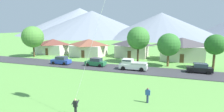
{
  "coord_description": "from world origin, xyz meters",
  "views": [
    {
      "loc": [
        8.56,
        -6.07,
        8.09
      ],
      "look_at": [
        0.74,
        16.33,
        4.11
      ],
      "focal_mm": 28.12,
      "sensor_mm": 36.0,
      "label": 1
    }
  ],
  "objects_px": {
    "house_right_center": "(182,49)",
    "parked_car_blue_west_end": "(61,60)",
    "tree_near_right": "(138,38)",
    "house_leftmost": "(53,46)",
    "house_rightmost": "(132,48)",
    "tree_near_left": "(169,45)",
    "house_left_center": "(89,47)",
    "tree_left_of_center": "(215,45)",
    "pickup_truck_white_west_side": "(133,65)",
    "tree_right_of_center": "(33,37)",
    "parked_car_green_mid_west": "(96,62)",
    "parked_car_black_mid_east": "(199,68)",
    "watcher_person": "(148,95)"
  },
  "relations": [
    {
      "from": "house_right_center",
      "to": "parked_car_blue_west_end",
      "type": "xyz_separation_m",
      "value": [
        -24.76,
        -13.89,
        -1.98
      ]
    },
    {
      "from": "parked_car_blue_west_end",
      "to": "tree_near_right",
      "type": "bearing_deg",
      "value": 25.71
    },
    {
      "from": "house_leftmost",
      "to": "house_rightmost",
      "type": "distance_m",
      "value": 23.67
    },
    {
      "from": "house_leftmost",
      "to": "tree_near_left",
      "type": "bearing_deg",
      "value": -11.18
    },
    {
      "from": "house_right_center",
      "to": "house_left_center",
      "type": "bearing_deg",
      "value": -175.93
    },
    {
      "from": "house_leftmost",
      "to": "parked_car_blue_west_end",
      "type": "distance_m",
      "value": 16.61
    },
    {
      "from": "house_right_center",
      "to": "tree_left_of_center",
      "type": "xyz_separation_m",
      "value": [
        5.49,
        -7.95,
        1.88
      ]
    },
    {
      "from": "house_right_center",
      "to": "house_rightmost",
      "type": "height_order",
      "value": "house_right_center"
    },
    {
      "from": "house_leftmost",
      "to": "tree_left_of_center",
      "type": "distance_m",
      "value": 42.03
    },
    {
      "from": "house_leftmost",
      "to": "pickup_truck_white_west_side",
      "type": "height_order",
      "value": "house_leftmost"
    },
    {
      "from": "tree_left_of_center",
      "to": "pickup_truck_white_west_side",
      "type": "xyz_separation_m",
      "value": [
        -14.52,
        -5.83,
        -3.67
      ]
    },
    {
      "from": "tree_right_of_center",
      "to": "pickup_truck_white_west_side",
      "type": "xyz_separation_m",
      "value": [
        28.55,
        -5.74,
        -4.34
      ]
    },
    {
      "from": "house_right_center",
      "to": "parked_car_green_mid_west",
      "type": "xyz_separation_m",
      "value": [
        -16.92,
        -13.1,
        -1.98
      ]
    },
    {
      "from": "house_rightmost",
      "to": "parked_car_black_mid_east",
      "type": "bearing_deg",
      "value": -40.55
    },
    {
      "from": "parked_car_blue_west_end",
      "to": "watcher_person",
      "type": "relative_size",
      "value": 2.53
    },
    {
      "from": "house_rightmost",
      "to": "parked_car_blue_west_end",
      "type": "xyz_separation_m",
      "value": [
        -12.28,
        -14.72,
        -1.66
      ]
    },
    {
      "from": "house_left_center",
      "to": "house_right_center",
      "type": "height_order",
      "value": "house_right_center"
    },
    {
      "from": "pickup_truck_white_west_side",
      "to": "house_right_center",
      "type": "bearing_deg",
      "value": 56.78
    },
    {
      "from": "tree_left_of_center",
      "to": "tree_right_of_center",
      "type": "xyz_separation_m",
      "value": [
        -43.07,
        -0.09,
        0.67
      ]
    },
    {
      "from": "parked_car_black_mid_east",
      "to": "watcher_person",
      "type": "distance_m",
      "value": 16.85
    },
    {
      "from": "house_right_center",
      "to": "tree_near_left",
      "type": "relative_size",
      "value": 1.53
    },
    {
      "from": "tree_left_of_center",
      "to": "parked_car_blue_west_end",
      "type": "distance_m",
      "value": 31.07
    },
    {
      "from": "parked_car_blue_west_end",
      "to": "tree_near_left",
      "type": "bearing_deg",
      "value": 14.32
    },
    {
      "from": "tree_left_of_center",
      "to": "pickup_truck_white_west_side",
      "type": "bearing_deg",
      "value": -158.12
    },
    {
      "from": "tree_right_of_center",
      "to": "house_leftmost",
      "type": "bearing_deg",
      "value": 75.95
    },
    {
      "from": "house_rightmost",
      "to": "tree_near_right",
      "type": "bearing_deg",
      "value": -67.6
    },
    {
      "from": "parked_car_blue_west_end",
      "to": "house_left_center",
      "type": "bearing_deg",
      "value": 87.29
    },
    {
      "from": "parked_car_black_mid_east",
      "to": "pickup_truck_white_west_side",
      "type": "distance_m",
      "value": 11.73
    },
    {
      "from": "tree_left_of_center",
      "to": "parked_car_black_mid_east",
      "type": "xyz_separation_m",
      "value": [
        -2.92,
        -4.09,
        -3.86
      ]
    },
    {
      "from": "tree_near_right",
      "to": "tree_left_of_center",
      "type": "bearing_deg",
      "value": -5.5
    },
    {
      "from": "house_left_center",
      "to": "parked_car_green_mid_west",
      "type": "bearing_deg",
      "value": -57.45
    },
    {
      "from": "parked_car_green_mid_west",
      "to": "house_left_center",
      "type": "bearing_deg",
      "value": 122.55
    },
    {
      "from": "tree_right_of_center",
      "to": "parked_car_green_mid_west",
      "type": "relative_size",
      "value": 1.95
    },
    {
      "from": "house_leftmost",
      "to": "parked_car_black_mid_east",
      "type": "xyz_separation_m",
      "value": [
        38.58,
        -10.3,
        -1.44
      ]
    },
    {
      "from": "house_leftmost",
      "to": "tree_right_of_center",
      "type": "relative_size",
      "value": 1.14
    },
    {
      "from": "house_rightmost",
      "to": "tree_left_of_center",
      "type": "distance_m",
      "value": 20.13
    },
    {
      "from": "house_right_center",
      "to": "tree_near_left",
      "type": "distance_m",
      "value": 8.93
    },
    {
      "from": "house_leftmost",
      "to": "tree_near_left",
      "type": "xyz_separation_m",
      "value": [
        33.14,
        -6.55,
        2.18
      ]
    },
    {
      "from": "tree_near_left",
      "to": "tree_near_right",
      "type": "distance_m",
      "value": 6.91
    },
    {
      "from": "house_right_center",
      "to": "parked_car_green_mid_west",
      "type": "relative_size",
      "value": 2.46
    },
    {
      "from": "house_leftmost",
      "to": "house_right_center",
      "type": "relative_size",
      "value": 0.9
    },
    {
      "from": "house_rightmost",
      "to": "parked_car_blue_west_end",
      "type": "bearing_deg",
      "value": -129.83
    },
    {
      "from": "house_rightmost",
      "to": "parked_car_black_mid_east",
      "type": "relative_size",
      "value": 2.06
    },
    {
      "from": "tree_near_right",
      "to": "house_right_center",
      "type": "bearing_deg",
      "value": 34.58
    },
    {
      "from": "house_leftmost",
      "to": "watcher_person",
      "type": "bearing_deg",
      "value": -39.02
    },
    {
      "from": "house_right_center",
      "to": "tree_near_right",
      "type": "bearing_deg",
      "value": -145.42
    },
    {
      "from": "tree_right_of_center",
      "to": "parked_car_blue_west_end",
      "type": "xyz_separation_m",
      "value": [
        12.81,
        -5.85,
        -4.53
      ]
    },
    {
      "from": "parked_car_blue_west_end",
      "to": "parked_car_green_mid_west",
      "type": "height_order",
      "value": "same"
    },
    {
      "from": "tree_near_left",
      "to": "watcher_person",
      "type": "height_order",
      "value": "tree_near_left"
    },
    {
      "from": "tree_near_left",
      "to": "parked_car_green_mid_west",
      "type": "relative_size",
      "value": 1.61
    }
  ]
}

